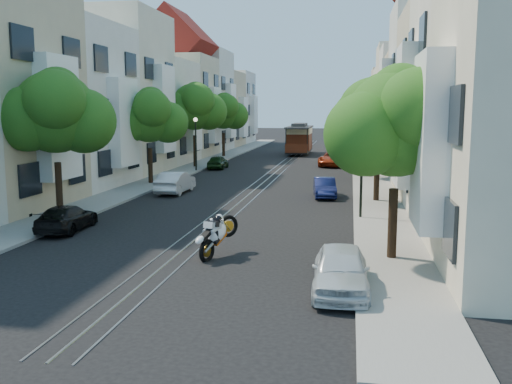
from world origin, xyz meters
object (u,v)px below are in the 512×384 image
at_px(tree_e_a, 398,126).
at_px(parked_car_e_far, 334,158).
at_px(tree_e_d, 368,110).
at_px(sportbike_rider, 216,233).
at_px(tree_e_c, 372,114).
at_px(tree_w_d, 224,112).
at_px(lamp_west, 196,136).
at_px(parked_car_w_mid, 175,182).
at_px(parked_car_e_near, 341,270).
at_px(parked_car_w_far, 218,162).
at_px(tree_e_b, 380,113).
at_px(lamp_east, 362,157).
at_px(parked_car_e_mid, 325,188).
at_px(parked_car_w_near, 67,218).
at_px(tree_w_b, 150,118).
at_px(tree_w_a, 56,114).
at_px(cable_car, 299,138).
at_px(tree_w_c, 195,108).

distance_m(tree_e_a, parked_car_e_far, 31.64).
xyz_separation_m(tree_e_d, sportbike_rider, (-5.87, -34.44, -4.06)).
xyz_separation_m(tree_e_a, tree_e_d, (0.00, 34.00, 0.47)).
height_order(tree_e_c, tree_w_d, same).
height_order(tree_e_a, lamp_west, tree_e_a).
relative_size(tree_e_d, tree_w_d, 1.05).
bearing_deg(parked_car_w_mid, parked_car_e_near, 121.23).
relative_size(sportbike_rider, parked_car_w_far, 0.61).
xyz_separation_m(tree_e_b, tree_e_d, (0.00, 22.00, 0.13)).
height_order(lamp_east, parked_car_e_far, lamp_east).
distance_m(tree_w_d, parked_car_e_mid, 28.38).
xyz_separation_m(lamp_east, parked_car_w_near, (-11.90, -4.44, -2.31)).
height_order(tree_e_b, tree_w_b, tree_e_b).
bearing_deg(tree_w_a, cable_car, 79.33).
bearing_deg(parked_car_e_far, sportbike_rider, -87.89).
distance_m(tree_w_b, parked_car_w_mid, 5.81).
bearing_deg(tree_w_b, sportbike_rider, -63.94).
distance_m(tree_w_d, parked_car_e_near, 44.61).
xyz_separation_m(tree_e_b, tree_w_b, (-14.40, 5.00, -0.34)).
bearing_deg(lamp_east, lamp_west, 124.99).
xyz_separation_m(tree_e_c, parked_car_e_far, (-2.86, 8.29, -3.93)).
distance_m(tree_e_b, parked_car_w_near, 16.48).
relative_size(tree_w_c, parked_car_w_near, 1.93).
bearing_deg(tree_e_d, parked_car_e_mid, -97.90).
height_order(tree_w_d, parked_car_e_near, tree_w_d).
bearing_deg(parked_car_w_near, parked_car_e_mid, -136.09).
bearing_deg(parked_car_e_mid, lamp_east, -79.41).
bearing_deg(parked_car_e_near, lamp_west, 111.19).
relative_size(tree_e_c, parked_car_e_far, 1.35).
relative_size(tree_w_b, lamp_west, 1.51).
height_order(tree_e_d, tree_w_c, tree_w_c).
bearing_deg(tree_e_d, parked_car_e_far, -136.58).
bearing_deg(tree_e_b, tree_e_c, 90.00).
xyz_separation_m(lamp_west, cable_car, (6.53, 19.05, -1.01)).
relative_size(lamp_east, parked_car_e_far, 0.86).
distance_m(tree_e_d, tree_w_b, 22.28).
xyz_separation_m(sportbike_rider, parked_car_e_mid, (3.01, 13.82, -0.26)).
bearing_deg(cable_car, tree_w_a, -100.94).
distance_m(tree_e_c, parked_car_w_far, 13.73).
bearing_deg(tree_w_c, parked_car_e_near, -68.02).
bearing_deg(tree_w_c, lamp_east, -57.35).
bearing_deg(parked_car_w_far, parked_car_e_mid, 123.24).
bearing_deg(parked_car_e_near, tree_w_b, 120.37).
bearing_deg(parked_car_w_far, lamp_west, 62.55).
bearing_deg(cable_car, parked_car_w_far, -107.98).
bearing_deg(lamp_east, tree_e_c, 86.56).
bearing_deg(tree_e_d, parked_car_w_mid, -119.65).
distance_m(cable_car, parked_car_e_mid, 31.00).
height_order(tree_w_c, parked_car_e_near, tree_w_c).
bearing_deg(lamp_west, tree_e_c, -8.49).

